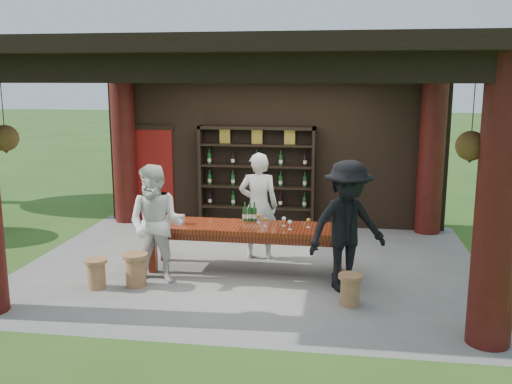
# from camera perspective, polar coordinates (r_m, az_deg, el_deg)

# --- Properties ---
(ground) EXTENTS (90.00, 90.00, 0.00)m
(ground) POSITION_cam_1_polar(r_m,az_deg,el_deg) (9.51, -0.36, -7.28)
(ground) COLOR #2D5119
(ground) RESTS_ON ground
(pavilion) EXTENTS (7.50, 6.00, 3.60)m
(pavilion) POSITION_cam_1_polar(r_m,az_deg,el_deg) (9.48, -0.05, 5.85)
(pavilion) COLOR slate
(pavilion) RESTS_ON ground
(wine_shelf) EXTENTS (2.37, 0.36, 2.09)m
(wine_shelf) POSITION_cam_1_polar(r_m,az_deg,el_deg) (11.65, 0.06, 1.50)
(wine_shelf) COLOR black
(wine_shelf) RESTS_ON ground
(tasting_table) EXTENTS (3.15, 0.85, 0.75)m
(tasting_table) POSITION_cam_1_polar(r_m,az_deg,el_deg) (9.05, -0.99, -4.08)
(tasting_table) COLOR #5A150C
(tasting_table) RESTS_ON ground
(stool_near_left) EXTENTS (0.38, 0.38, 0.50)m
(stool_near_left) POSITION_cam_1_polar(r_m,az_deg,el_deg) (8.68, -11.94, -7.54)
(stool_near_left) COLOR #8E5B38
(stool_near_left) RESTS_ON ground
(stool_near_right) EXTENTS (0.33, 0.33, 0.43)m
(stool_near_right) POSITION_cam_1_polar(r_m,az_deg,el_deg) (7.93, 9.39, -9.54)
(stool_near_right) COLOR #8E5B38
(stool_near_right) RESTS_ON ground
(stool_far_left) EXTENTS (0.33, 0.33, 0.44)m
(stool_far_left) POSITION_cam_1_polar(r_m,az_deg,el_deg) (8.75, -15.68, -7.78)
(stool_far_left) COLOR #8E5B38
(stool_far_left) RESTS_ON ground
(host) EXTENTS (0.70, 0.49, 1.82)m
(host) POSITION_cam_1_polar(r_m,az_deg,el_deg) (9.63, 0.25, -1.41)
(host) COLOR silver
(host) RESTS_ON ground
(guest_woman) EXTENTS (0.89, 0.71, 1.79)m
(guest_woman) POSITION_cam_1_polar(r_m,az_deg,el_deg) (8.63, -9.96, -3.20)
(guest_woman) COLOR silver
(guest_woman) RESTS_ON ground
(guest_man) EXTENTS (1.42, 1.23, 1.90)m
(guest_man) POSITION_cam_1_polar(r_m,az_deg,el_deg) (8.28, 9.11, -3.38)
(guest_man) COLOR black
(guest_man) RESTS_ON ground
(table_bottles) EXTENTS (0.24, 0.11, 0.31)m
(table_bottles) POSITION_cam_1_polar(r_m,az_deg,el_deg) (9.26, -0.63, -1.97)
(table_bottles) COLOR #194C1E
(table_bottles) RESTS_ON tasting_table
(table_glasses) EXTENTS (0.88, 0.42, 0.15)m
(table_glasses) POSITION_cam_1_polar(r_m,az_deg,el_deg) (8.95, 2.51, -2.98)
(table_glasses) COLOR silver
(table_glasses) RESTS_ON tasting_table
(napkin_basket) EXTENTS (0.26, 0.18, 0.14)m
(napkin_basket) POSITION_cam_1_polar(r_m,az_deg,el_deg) (9.18, -8.06, -2.74)
(napkin_basket) COLOR #BF6672
(napkin_basket) RESTS_ON tasting_table
(shrubs) EXTENTS (21.40, 8.78, 1.36)m
(shrubs) POSITION_cam_1_polar(r_m,az_deg,el_deg) (9.97, 20.43, -3.74)
(shrubs) COLOR #194C14
(shrubs) RESTS_ON ground
(trees) EXTENTS (21.41, 9.42, 4.80)m
(trees) POSITION_cam_1_polar(r_m,az_deg,el_deg) (10.65, 20.29, 12.43)
(trees) COLOR #3F2819
(trees) RESTS_ON ground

